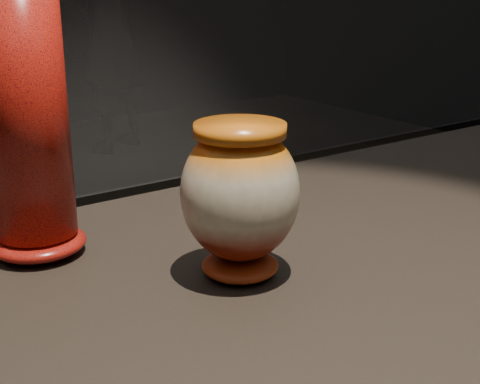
% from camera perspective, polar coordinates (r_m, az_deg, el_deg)
% --- Properties ---
extents(main_vase, '(0.20, 0.20, 0.20)m').
position_cam_1_polar(main_vase, '(0.83, 0.00, -0.24)').
color(main_vase, maroon).
rests_on(main_vase, display_plinth).
extents(tall_vase, '(0.15, 0.15, 0.41)m').
position_cam_1_polar(tall_vase, '(0.92, -17.81, 6.44)').
color(tall_vase, red).
rests_on(tall_vase, display_plinth).
extents(visitor, '(0.77, 0.69, 1.76)m').
position_cam_1_polar(visitor, '(5.02, -11.11, 13.44)').
color(visitor, black).
rests_on(visitor, ground).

